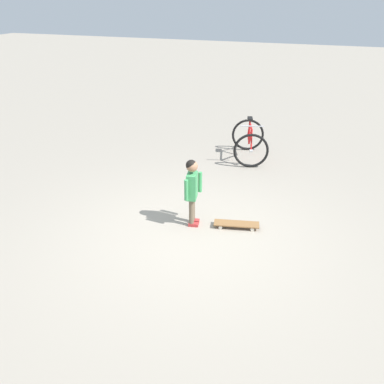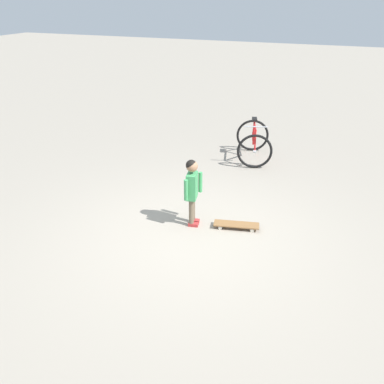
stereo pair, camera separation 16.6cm
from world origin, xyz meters
name	(u,v)px [view 1 (the left image)]	position (x,y,z in m)	size (l,w,h in m)	color
ground_plane	(193,236)	(0.00, 0.00, 0.00)	(50.00, 50.00, 0.00)	#9E9384
child_person	(192,186)	(-0.13, 0.34, 0.66)	(0.21, 0.39, 1.06)	brown
skateboard	(237,224)	(0.54, 0.47, 0.06)	(0.71, 0.33, 0.07)	olive
bicycle_near	(249,141)	(0.07, 3.37, 0.38)	(0.98, 1.23, 0.85)	black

